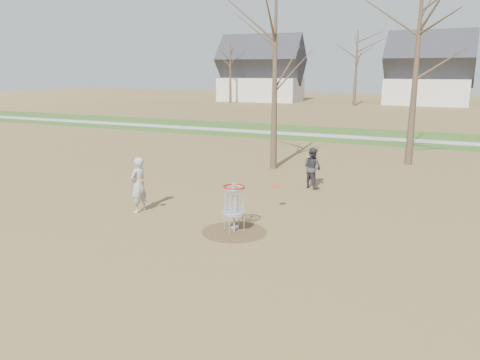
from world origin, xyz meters
The scene contains 11 objects.
ground centered at (0.00, 0.00, 0.00)m, with size 160.00×160.00×0.00m, color brown.
green_band centered at (0.00, 21.00, 0.01)m, with size 160.00×8.00×0.01m, color #2D5119.
footpath centered at (0.00, 20.00, 0.01)m, with size 160.00×1.50×0.01m, color #9E9E99.
dirt_circle centered at (0.00, 0.00, 0.01)m, with size 1.80×1.80×0.01m, color #47331E.
player_standing centered at (-3.52, 0.50, 0.87)m, with size 0.63×0.41×1.73m, color #ADADAD.
player_throwing centered at (0.59, 5.69, 0.77)m, with size 0.75×0.58×1.54m, color #313035.
disc_grounded centered at (-0.13, 0.34, 0.02)m, with size 0.22×0.22×0.02m, color white.
discs_in_play centered at (-1.34, 1.34, 0.94)m, with size 3.78×2.30×0.35m.
disc_golf_basket centered at (0.00, 0.00, 0.91)m, with size 0.64×0.64×1.35m.
bare_trees centered at (1.78, 35.79, 5.35)m, with size 52.62×44.98×9.00m.
houses_row centered at (4.32, 52.56, 3.52)m, with size 56.51×10.01×7.26m.
Camera 1 is at (5.17, -11.07, 4.36)m, focal length 35.00 mm.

